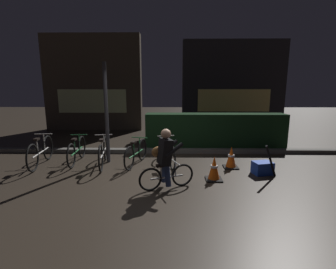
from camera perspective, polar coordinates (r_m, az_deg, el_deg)
ground_plane at (r=5.70m, az=-2.13°, el=-10.07°), size 40.00×40.00×0.00m
sidewalk_curb at (r=7.78m, az=-1.30°, el=-3.82°), size 12.00×0.24×0.12m
hedge_row at (r=8.67m, az=10.89°, el=1.03°), size 4.80×0.70×1.15m
storefront_left at (r=12.39m, az=-17.13°, el=11.34°), size 4.60×0.54×4.47m
storefront_right at (r=12.88m, az=14.98°, el=11.08°), size 5.09×0.54×4.32m
street_post at (r=6.78m, az=-14.20°, el=4.74°), size 0.10×0.10×2.70m
parked_bike_leftmost at (r=7.30m, az=-27.60°, el=-3.62°), size 0.46×1.74×0.81m
parked_bike_left_mid at (r=7.17m, az=-20.52°, el=-3.53°), size 0.46×1.61×0.74m
parked_bike_center_left at (r=6.68m, az=-14.92°, el=-4.05°), size 0.46×1.70×0.79m
parked_bike_center_right at (r=6.57m, az=-7.44°, el=-4.32°), size 0.50×1.50×0.71m
parked_bike_right_mid at (r=6.56m, az=0.01°, el=-4.12°), size 0.49×1.57×0.74m
traffic_cone_near at (r=5.59m, az=10.72°, el=-7.84°), size 0.36×0.36×0.55m
traffic_cone_far at (r=6.51m, az=14.55°, el=-5.23°), size 0.36×0.36×0.56m
blue_crate at (r=6.32m, az=21.22°, el=-7.28°), size 0.50×0.41×0.30m
cyclist at (r=4.95m, az=-0.67°, el=-5.70°), size 1.12×0.53×1.25m
closed_umbrella at (r=6.05m, az=22.89°, el=-5.78°), size 0.39×0.25×0.79m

